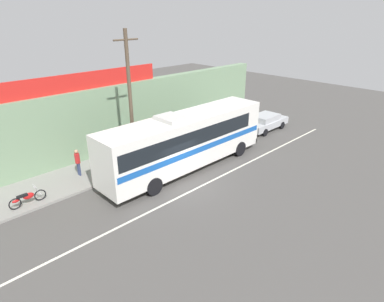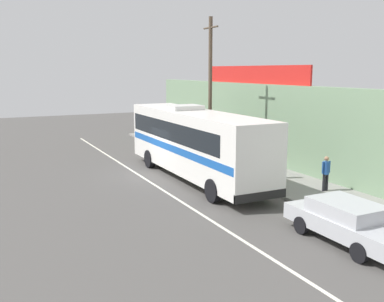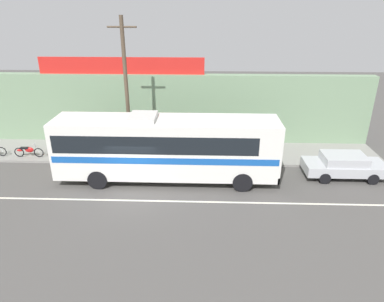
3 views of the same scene
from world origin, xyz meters
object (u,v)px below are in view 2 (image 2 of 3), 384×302
at_px(motorcycle_red, 157,136).
at_px(pedestrian_far_left, 276,160).
at_px(utility_pole, 210,90).
at_px(pedestrian_near_shop, 207,138).
at_px(parked_car, 348,221).
at_px(intercity_bus, 194,140).
at_px(motorcycle_black, 169,141).
at_px(pedestrian_far_right, 326,171).

distance_m(motorcycle_red, pedestrian_far_left, 13.84).
height_order(utility_pole, pedestrian_near_shop, utility_pole).
bearing_deg(parked_car, pedestrian_far_left, 159.49).
bearing_deg(parked_car, intercity_bus, -176.21).
xyz_separation_m(motorcycle_black, pedestrian_far_right, (14.26, 1.72, 0.51)).
xyz_separation_m(motorcycle_black, pedestrian_near_shop, (3.51, 1.29, 0.56)).
bearing_deg(pedestrian_far_left, intercity_bus, -123.20).
height_order(motorcycle_black, pedestrian_far_right, pedestrian_far_right).
bearing_deg(utility_pole, motorcycle_red, 178.25).
bearing_deg(pedestrian_near_shop, motorcycle_red, -168.47).
xyz_separation_m(intercity_bus, pedestrian_near_shop, (-5.50, 3.72, -0.94)).
xyz_separation_m(parked_car, pedestrian_far_right, (-4.82, 3.49, 0.34)).
height_order(utility_pole, motorcycle_black, utility_pole).
bearing_deg(pedestrian_far_left, motorcycle_red, -175.63).
distance_m(pedestrian_far_right, pedestrian_near_shop, 10.76).
distance_m(parked_car, pedestrian_far_left, 8.27).
bearing_deg(pedestrian_far_right, motorcycle_red, -174.35).
height_order(motorcycle_red, motorcycle_black, same).
distance_m(intercity_bus, motorcycle_red, 11.82).
distance_m(parked_car, pedestrian_near_shop, 15.87).
bearing_deg(pedestrian_far_left, pedestrian_near_shop, 178.81).
bearing_deg(parked_car, motorcycle_black, 174.70).
height_order(motorcycle_red, pedestrian_far_left, pedestrian_far_left).
xyz_separation_m(motorcycle_red, pedestrian_near_shop, (5.96, 1.22, 0.56)).
xyz_separation_m(motorcycle_black, pedestrian_far_left, (11.34, 1.13, 0.55)).
height_order(parked_car, utility_pole, utility_pole).
height_order(parked_car, pedestrian_near_shop, pedestrian_near_shop).
relative_size(motorcycle_red, pedestrian_far_right, 1.19).
bearing_deg(parked_car, motorcycle_red, 175.11).
xyz_separation_m(utility_pole, motorcycle_black, (-6.63, 0.21, -3.94)).
bearing_deg(pedestrian_far_right, parked_car, -35.95).
bearing_deg(pedestrian_far_right, pedestrian_far_left, -168.40).
relative_size(parked_car, utility_pole, 0.53).
height_order(motorcycle_red, pedestrian_far_right, pedestrian_far_right).
bearing_deg(utility_pole, motorcycle_black, 178.21).
xyz_separation_m(pedestrian_far_left, pedestrian_near_shop, (-7.83, 0.16, 0.01)).
bearing_deg(utility_pole, pedestrian_far_right, 14.21).
height_order(motorcycle_black, pedestrian_near_shop, pedestrian_near_shop).
height_order(parked_car, motorcycle_black, parked_car).
xyz_separation_m(intercity_bus, parked_car, (10.07, 0.67, -1.33)).
relative_size(utility_pole, motorcycle_black, 4.50).
bearing_deg(motorcycle_black, parked_car, -5.30).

